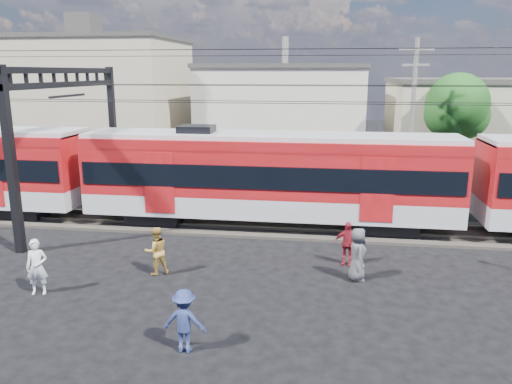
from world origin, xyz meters
TOP-DOWN VIEW (x-y plane):
  - ground at (0.00, 0.00)m, footprint 120.00×120.00m
  - track_bed at (0.00, 8.00)m, footprint 70.00×3.40m
  - rail_near at (0.00, 7.25)m, footprint 70.00×0.12m
  - rail_far at (0.00, 8.75)m, footprint 70.00×0.12m
  - commuter_train at (-0.73, 8.00)m, footprint 50.30×3.08m
  - catenary at (-8.65, 8.00)m, footprint 70.00×9.30m
  - building_west at (-17.00, 24.00)m, footprint 14.28×10.20m
  - building_midwest at (-2.00, 27.00)m, footprint 12.24×12.24m
  - building_mideast at (14.00, 24.00)m, footprint 16.32×10.20m
  - utility_pole_mid at (6.00, 15.00)m, footprint 1.80×0.24m
  - tree_near at (9.19, 18.09)m, footprint 3.82×3.64m
  - pedestrian_a at (-7.22, 0.17)m, footprint 0.73×0.57m
  - pedestrian_b at (-4.10, 2.19)m, footprint 1.03×0.98m
  - pedestrian_c at (-1.78, -2.37)m, footprint 1.08×0.65m
  - pedestrian_d at (2.34, 3.98)m, footprint 0.99×0.54m
  - pedestrian_e at (2.63, 2.67)m, footprint 0.73×0.97m

SIDE VIEW (x-z plane):
  - ground at x=0.00m, z-range 0.00..0.00m
  - track_bed at x=0.00m, z-range 0.00..0.12m
  - rail_near at x=0.00m, z-range 0.12..0.24m
  - rail_far at x=0.00m, z-range 0.12..0.24m
  - pedestrian_d at x=2.34m, z-range 0.00..1.60m
  - pedestrian_c at x=-1.78m, z-range 0.00..1.63m
  - pedestrian_b at x=-4.10m, z-range 0.00..1.67m
  - pedestrian_a at x=-7.22m, z-range 0.00..1.77m
  - pedestrian_e at x=2.63m, z-range 0.00..1.80m
  - commuter_train at x=-0.73m, z-range 0.31..4.49m
  - building_mideast at x=14.00m, z-range 0.01..6.31m
  - building_midwest at x=-2.00m, z-range 0.01..7.31m
  - utility_pole_mid at x=6.00m, z-range 0.28..8.78m
  - building_west at x=-17.00m, z-range 0.01..9.31m
  - tree_near at x=9.19m, z-range 1.30..8.02m
  - catenary at x=-8.65m, z-range 1.38..8.89m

